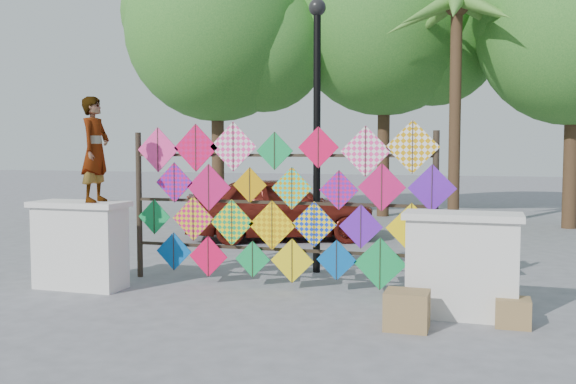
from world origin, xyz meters
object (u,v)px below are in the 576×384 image
(kite_rack, at_px, (282,204))
(vendor_woman, at_px, (95,149))
(sedan, at_px, (281,208))
(lamppost, at_px, (317,109))

(kite_rack, bearing_deg, vendor_woman, -159.67)
(kite_rack, relative_size, sedan, 1.17)
(kite_rack, relative_size, vendor_woman, 3.26)
(kite_rack, distance_m, sedan, 4.95)
(vendor_woman, relative_size, lamppost, 0.34)
(vendor_woman, bearing_deg, sedan, -13.45)
(lamppost, bearing_deg, kite_rack, -98.85)
(kite_rack, xyz_separation_m, sedan, (-1.52, 4.68, -0.52))
(sedan, bearing_deg, kite_rack, 175.62)
(sedan, height_order, lamppost, lamppost)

